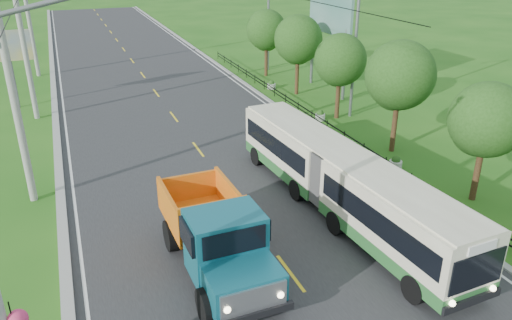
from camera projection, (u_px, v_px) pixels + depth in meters
ground at (290, 273)px, 17.13m from camera, size 240.00×240.00×0.00m
road at (167, 108)px, 34.20m from camera, size 14.00×120.00×0.02m
curb_left at (56, 120)px, 31.78m from camera, size 0.40×120.00×0.15m
curb_right at (264, 97)px, 36.57m from camera, size 0.30×120.00×0.10m
edge_line_left at (65, 119)px, 31.98m from camera, size 0.12×120.00×0.00m
edge_line_right at (257, 98)px, 36.41m from camera, size 0.12×120.00×0.00m
centre_dash at (290, 273)px, 17.12m from camera, size 0.12×2.20×0.00m
railing_right at (312, 117)px, 31.63m from camera, size 0.04×40.00×0.60m
pole_near at (13, 87)px, 20.02m from camera, size 3.51×0.32×10.00m
pole_mid at (23, 38)px, 30.27m from camera, size 3.51×0.32×10.00m
pole_far at (29, 14)px, 40.51m from camera, size 3.51×0.32×10.00m
tree_second at (485, 123)px, 20.84m from camera, size 3.18×3.26×5.30m
tree_third at (399, 78)px, 25.77m from camera, size 3.60×3.62×6.00m
tree_fourth at (340, 62)px, 31.05m from camera, size 3.24×3.31×5.40m
tree_fifth at (298, 42)px, 36.07m from camera, size 3.48×3.52×5.80m
tree_back at (266, 32)px, 41.27m from camera, size 3.30×3.36×5.50m
streetlight_mid at (354, 41)px, 30.67m from camera, size 3.02×0.20×9.07m
streetlight_far at (267, 13)px, 42.62m from camera, size 3.02×0.20×9.07m
planter_near at (396, 163)px, 25.01m from camera, size 0.64×0.64×0.67m
planter_mid at (320, 116)px, 31.83m from camera, size 0.64×0.64×0.67m
planter_far at (271, 85)px, 38.66m from camera, size 0.64×0.64×0.67m
billboard_left at (8, 51)px, 32.90m from camera, size 3.00×0.20×5.20m
billboard_right at (330, 19)px, 36.16m from camera, size 0.24×6.00×7.30m
bus at (341, 178)px, 20.32m from camera, size 3.14×14.21×2.72m
dump_truck at (216, 233)px, 16.62m from camera, size 2.75×6.63×2.76m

